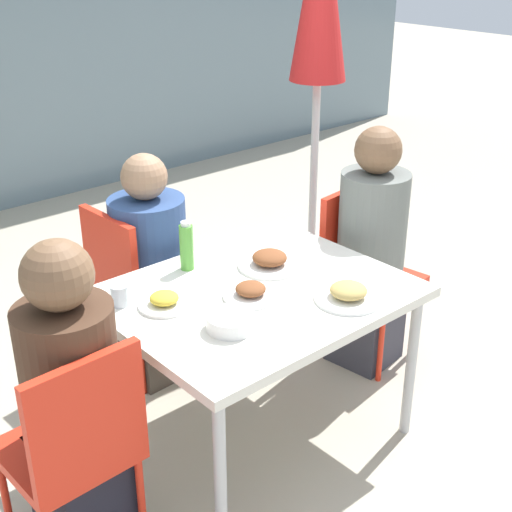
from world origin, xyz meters
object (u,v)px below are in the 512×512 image
at_px(person_right, 370,256).
at_px(closed_umbrella, 320,13).
at_px(chair_left, 76,442).
at_px(person_left, 75,409).
at_px(drinking_cup, 120,295).
at_px(chair_right, 361,261).
at_px(chair_far, 131,281).
at_px(person_far, 151,276).
at_px(bottle, 187,246).
at_px(salad_bowl, 231,322).

bearing_deg(person_right, closed_umbrella, -120.73).
distance_m(chair_left, person_left, 0.11).
height_order(closed_umbrella, drinking_cup, closed_umbrella).
xyz_separation_m(person_left, person_right, (1.65, 0.13, 0.01)).
xyz_separation_m(chair_right, closed_umbrella, (0.26, 0.60, 1.12)).
xyz_separation_m(chair_right, chair_far, (-0.98, 0.57, 0.00)).
height_order(chair_right, chair_far, same).
relative_size(chair_left, person_far, 0.77).
relative_size(person_left, person_far, 1.05).
bearing_deg(chair_left, person_far, 42.67).
distance_m(chair_left, bottle, 0.96).
height_order(person_far, salad_bowl, person_far).
bearing_deg(bottle, person_far, 81.84).
xyz_separation_m(chair_left, drinking_cup, (0.41, 0.36, 0.25)).
bearing_deg(person_right, bottle, -21.50).
distance_m(chair_left, person_far, 1.18).
bearing_deg(person_right, person_far, -42.64).
xyz_separation_m(chair_left, person_right, (1.70, 0.21, 0.08)).
bearing_deg(chair_right, drinking_cup, -9.78).
xyz_separation_m(chair_left, person_left, (0.05, 0.08, 0.06)).
bearing_deg(chair_far, person_right, 52.34).
height_order(person_right, person_far, person_right).
height_order(bottle, drinking_cup, bottle).
bearing_deg(bottle, chair_far, 93.77).
distance_m(chair_far, salad_bowl, 0.97).
xyz_separation_m(person_left, salad_bowl, (0.56, -0.14, 0.18)).
bearing_deg(person_left, closed_umbrella, 20.89).
height_order(person_right, bottle, person_right).
bearing_deg(chair_left, salad_bowl, -6.97).
distance_m(person_right, closed_umbrella, 1.28).
height_order(chair_right, person_far, person_far).
relative_size(person_right, closed_umbrella, 0.54).
height_order(chair_left, salad_bowl, chair_left).
xyz_separation_m(chair_right, bottle, (-0.95, 0.15, 0.32)).
bearing_deg(closed_umbrella, person_left, -157.31).
height_order(chair_far, salad_bowl, chair_far).
relative_size(person_far, bottle, 5.26).
bearing_deg(chair_right, salad_bowl, 10.18).
xyz_separation_m(person_right, chair_far, (-0.94, 0.66, -0.08)).
bearing_deg(chair_far, chair_right, 57.03).
bearing_deg(person_far, bottle, -10.84).
relative_size(person_far, closed_umbrella, 0.50).
xyz_separation_m(closed_umbrella, salad_bowl, (-1.39, -0.95, -0.87)).
bearing_deg(person_left, person_right, 2.68).
height_order(person_left, salad_bowl, person_left).
bearing_deg(salad_bowl, chair_right, 17.33).
relative_size(chair_far, drinking_cup, 10.52).
distance_m(person_left, chair_far, 1.06).
bearing_deg(closed_umbrella, person_far, -176.38).
relative_size(person_right, chair_far, 1.41).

